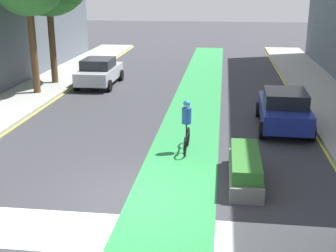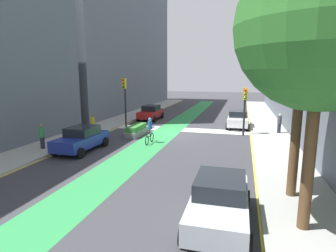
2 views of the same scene
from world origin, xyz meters
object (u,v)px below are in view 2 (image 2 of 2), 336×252
traffic_signal_near_left (245,102)px  pedestrian_sidewalk_right_a (93,124)px  traffic_signal_near_right (125,93)px  cyclist_in_lane (150,130)px  pedestrian_sidewalk_left_a (279,123)px  car_red_right_near (151,112)px  median_planter (136,130)px  car_blue_right_far (82,139)px  car_silver_left_far (220,201)px  pedestrian_sidewalk_right_b (42,136)px  car_white_left_near (238,119)px  street_tree_far (322,26)px  street_tree_near (303,48)px

traffic_signal_near_left → pedestrian_sidewalk_right_a: traffic_signal_near_left is taller
traffic_signal_near_right → cyclist_in_lane: traffic_signal_near_right is taller
pedestrian_sidewalk_right_a → pedestrian_sidewalk_left_a: 15.42m
cyclist_in_lane → pedestrian_sidewalk_left_a: 10.93m
pedestrian_sidewalk_right_a → car_red_right_near: bearing=-103.4°
traffic_signal_near_right → median_planter: size_ratio=1.51×
cyclist_in_lane → pedestrian_sidewalk_left_a: (-9.41, -5.57, -0.01)m
car_blue_right_far → car_silver_left_far: size_ratio=1.01×
traffic_signal_near_left → pedestrian_sidewalk_right_b: (12.66, 8.14, -1.76)m
car_silver_left_far → car_white_left_near: 17.81m
car_red_right_near → car_white_left_near: same height
car_red_right_near → car_blue_right_far: 13.30m
traffic_signal_near_left → pedestrian_sidewalk_left_a: size_ratio=2.43×
traffic_signal_near_left → pedestrian_sidewalk_right_b: traffic_signal_near_left is taller
car_red_right_near → pedestrian_sidewalk_right_b: 14.25m
street_tree_far → median_planter: size_ratio=2.79×
car_blue_right_far → pedestrian_sidewalk_right_b: size_ratio=2.62×
pedestrian_sidewalk_right_a → street_tree_far: street_tree_far is taller
car_blue_right_far → car_white_left_near: bearing=-131.3°
pedestrian_sidewalk_right_b → car_red_right_near: bearing=-101.1°
pedestrian_sidewalk_right_b → median_planter: size_ratio=0.53×
traffic_signal_near_left → cyclist_in_lane: 8.08m
street_tree_far → pedestrian_sidewalk_left_a: bearing=-93.8°
pedestrian_sidewalk_right_a → traffic_signal_near_left: bearing=-166.4°
cyclist_in_lane → pedestrian_sidewalk_right_a: bearing=-14.9°
traffic_signal_near_left → car_silver_left_far: (0.76, 14.25, -1.93)m
car_silver_left_far → cyclist_in_lane: (5.80, -9.89, 0.17)m
traffic_signal_near_right → car_white_left_near: (-10.23, -2.73, -2.40)m
car_white_left_near → pedestrian_sidewalk_right_a: size_ratio=2.75×
traffic_signal_near_left → car_red_right_near: traffic_signal_near_left is taller
car_red_right_near → street_tree_near: (-11.78, 17.44, 5.04)m
car_silver_left_far → car_white_left_near: bearing=-90.8°
car_red_right_near → cyclist_in_lane: 10.75m
car_red_right_near → car_white_left_near: (-9.40, 2.29, 0.00)m
median_planter → car_silver_left_far: bearing=122.5°
car_red_right_near → car_blue_right_far: size_ratio=0.99×
car_silver_left_far → pedestrian_sidewalk_right_a: (11.25, -11.34, 0.12)m
traffic_signal_near_right → pedestrian_sidewalk_left_a: traffic_signal_near_right is taller
traffic_signal_near_right → pedestrian_sidewalk_right_b: size_ratio=2.84×
car_blue_right_far → pedestrian_sidewalk_left_a: bearing=-146.4°
car_blue_right_far → pedestrian_sidewalk_right_b: pedestrian_sidewalk_right_b is taller
median_planter → car_blue_right_far: bearing=72.0°
cyclist_in_lane → car_red_right_near: bearing=-71.8°
street_tree_near → pedestrian_sidewalk_right_a: bearing=-32.1°
traffic_signal_near_left → pedestrian_sidewalk_right_b: 15.15m
car_silver_left_far → street_tree_near: size_ratio=0.55×
traffic_signal_near_left → pedestrian_sidewalk_right_b: size_ratio=2.40×
car_silver_left_far → car_white_left_near: same height
cyclist_in_lane → pedestrian_sidewalk_right_a: (5.45, -1.45, -0.05)m
car_white_left_near → pedestrian_sidewalk_right_b: size_ratio=2.60×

